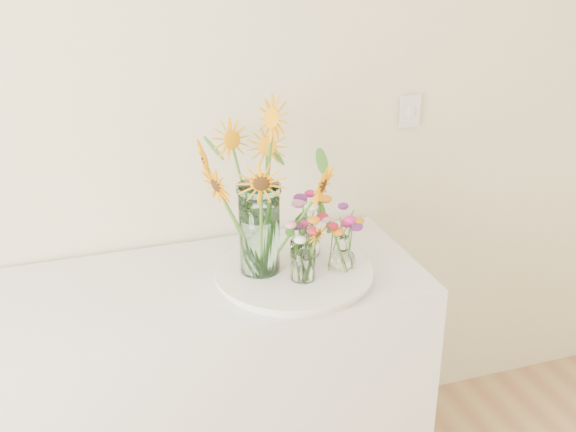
# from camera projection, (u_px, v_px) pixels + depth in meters

# --- Properties ---
(counter) EXTENTS (1.40, 0.60, 0.90)m
(counter) POSITION_uv_depth(u_px,v_px,m) (212.00, 396.00, 2.47)
(counter) COLOR white
(counter) RESTS_ON ground_plane
(tray) EXTENTS (0.48, 0.48, 0.02)m
(tray) POSITION_uv_depth(u_px,v_px,m) (294.00, 275.00, 2.30)
(tray) COLOR white
(tray) RESTS_ON counter
(mason_jar) EXTENTS (0.14, 0.14, 0.30)m
(mason_jar) POSITION_uv_depth(u_px,v_px,m) (259.00, 229.00, 2.24)
(mason_jar) COLOR #AAE0D3
(mason_jar) RESTS_ON tray
(sunflower_bouquet) EXTENTS (0.77, 0.77, 0.55)m
(sunflower_bouquet) POSITION_uv_depth(u_px,v_px,m) (259.00, 191.00, 2.19)
(sunflower_bouquet) COLOR #F99905
(sunflower_bouquet) RESTS_ON tray
(small_vase_a) EXTENTS (0.10, 0.10, 0.13)m
(small_vase_a) POSITION_uv_depth(u_px,v_px,m) (303.00, 261.00, 2.22)
(small_vase_a) COLOR white
(small_vase_a) RESTS_ON tray
(wildflower_posy_a) EXTENTS (0.17, 0.17, 0.22)m
(wildflower_posy_a) POSITION_uv_depth(u_px,v_px,m) (303.00, 248.00, 2.20)
(wildflower_posy_a) COLOR orange
(wildflower_posy_a) RESTS_ON tray
(small_vase_b) EXTENTS (0.09, 0.09, 0.12)m
(small_vase_b) POSITION_uv_depth(u_px,v_px,m) (343.00, 252.00, 2.29)
(small_vase_b) COLOR white
(small_vase_b) RESTS_ON tray
(wildflower_posy_b) EXTENTS (0.21, 0.21, 0.21)m
(wildflower_posy_b) POSITION_uv_depth(u_px,v_px,m) (343.00, 239.00, 2.27)
(wildflower_posy_b) COLOR orange
(wildflower_posy_b) RESTS_ON tray
(small_vase_c) EXTENTS (0.08, 0.08, 0.13)m
(small_vase_c) POSITION_uv_depth(u_px,v_px,m) (309.00, 238.00, 2.38)
(small_vase_c) COLOR white
(small_vase_c) RESTS_ON tray
(wildflower_posy_c) EXTENTS (0.17, 0.17, 0.22)m
(wildflower_posy_c) POSITION_uv_depth(u_px,v_px,m) (309.00, 226.00, 2.36)
(wildflower_posy_c) COLOR orange
(wildflower_posy_c) RESTS_ON tray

